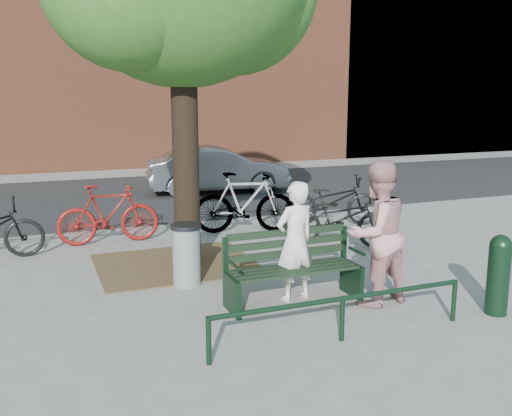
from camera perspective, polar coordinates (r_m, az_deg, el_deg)
name	(u,v)px	position (r m, az deg, el deg)	size (l,w,h in m)	color
ground	(294,303)	(7.39, 3.82, -9.49)	(90.00, 90.00, 0.00)	gray
dirt_pit	(176,264)	(9.05, -8.02, -5.56)	(2.40, 2.00, 0.02)	brown
road	(156,195)	(15.25, -10.02, 1.33)	(40.00, 7.00, 0.01)	black
park_bench	(292,266)	(7.30, 3.60, -5.78)	(1.74, 0.54, 0.97)	black
guard_railing	(343,305)	(6.26, 8.65, -9.60)	(3.06, 0.06, 0.51)	black
person_left	(295,241)	(7.32, 3.94, -3.33)	(0.57, 0.37, 1.55)	silver
person_right	(376,234)	(7.27, 11.92, -2.52)	(0.89, 0.69, 1.83)	tan
bollard	(499,272)	(7.47, 23.11, -5.90)	(0.26, 0.26, 0.99)	black
litter_bin	(186,254)	(7.99, -6.98, -4.62)	(0.42, 0.42, 0.87)	gray
bicycle_b	(108,214)	(10.41, -14.56, -0.60)	(0.50, 1.78, 1.07)	#63100E
bicycle_c	(339,218)	(9.99, 8.30, -1.00)	(0.67, 1.93, 1.02)	black
bicycle_d	(245,203)	(10.87, -1.14, 0.55)	(0.55, 1.95, 1.17)	gray
bicycle_e	(332,201)	(11.62, 7.61, 0.75)	(0.67, 1.92, 1.01)	black
parked_car	(218,170)	(15.34, -3.83, 3.85)	(1.31, 3.76, 1.24)	slate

